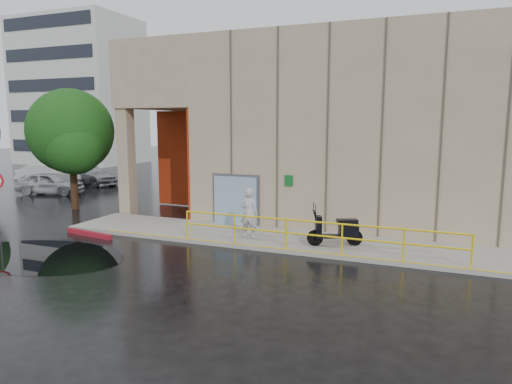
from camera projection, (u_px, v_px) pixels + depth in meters
ground at (149, 269)px, 13.77m from camera, size 120.00×120.00×0.00m
sidewalk at (316, 243)px, 16.42m from camera, size 20.00×3.00×0.15m
building at (375, 126)px, 21.34m from camera, size 20.00×10.17×8.00m
guardrail at (313, 236)px, 14.99m from camera, size 9.56×0.06×1.03m
distant_building at (79, 92)px, 48.58m from camera, size 12.00×8.08×15.00m
person at (249, 213)px, 16.68m from camera, size 0.70×0.48×1.86m
scooter at (336, 221)px, 15.66m from camera, size 1.96×1.30×1.49m
red_curb at (89, 234)px, 17.70m from camera, size 2.40×0.55×0.18m
puddle at (40, 256)px, 15.07m from camera, size 6.19×3.95×0.01m
car_a at (50, 183)px, 27.92m from camera, size 4.29×2.64×1.36m
car_b at (51, 175)px, 31.60m from camera, size 4.89×2.32×1.55m
car_c at (87, 175)px, 32.12m from camera, size 5.04×2.29×1.43m
tree_near at (72, 135)px, 22.49m from camera, size 4.19×4.19×6.03m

